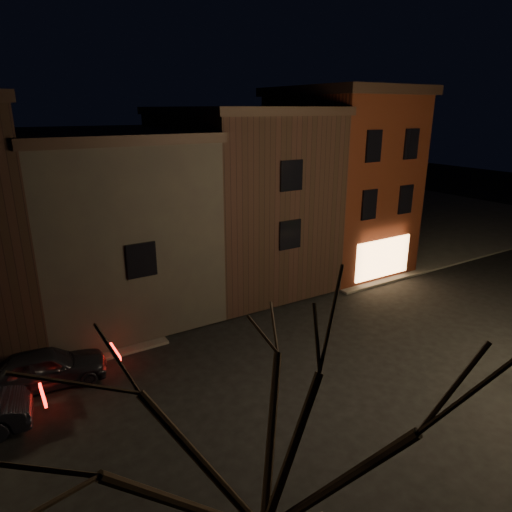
# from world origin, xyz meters

# --- Properties ---
(ground) EXTENTS (120.00, 120.00, 0.00)m
(ground) POSITION_xyz_m (0.00, 0.00, 0.00)
(ground) COLOR black
(ground) RESTS_ON ground
(sidewalk_far_right) EXTENTS (30.00, 30.00, 0.12)m
(sidewalk_far_right) POSITION_xyz_m (20.00, 20.00, 0.06)
(sidewalk_far_right) COLOR #2D2B28
(sidewalk_far_right) RESTS_ON ground
(corner_building) EXTENTS (6.50, 8.50, 10.50)m
(corner_building) POSITION_xyz_m (8.00, 9.47, 5.40)
(corner_building) COLOR #45180C
(corner_building) RESTS_ON ground
(row_building_a) EXTENTS (7.30, 10.30, 9.40)m
(row_building_a) POSITION_xyz_m (1.50, 10.50, 4.83)
(row_building_a) COLOR black
(row_building_a) RESTS_ON ground
(row_building_b) EXTENTS (7.80, 10.30, 8.40)m
(row_building_b) POSITION_xyz_m (-5.75, 10.50, 4.33)
(row_building_b) COLOR black
(row_building_b) RESTS_ON ground
(bare_tree_left) EXTENTS (5.60, 5.60, 7.50)m
(bare_tree_left) POSITION_xyz_m (-8.00, -7.00, 5.43)
(bare_tree_left) COLOR black
(bare_tree_left) RESTS_ON sidewalk_near_left
(parked_car_a) EXTENTS (4.27, 2.09, 1.40)m
(parked_car_a) POSITION_xyz_m (-9.81, 4.45, 0.70)
(parked_car_a) COLOR black
(parked_car_a) RESTS_ON ground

